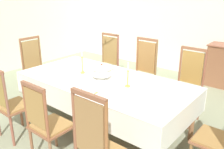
{
  "coord_description": "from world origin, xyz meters",
  "views": [
    {
      "loc": [
        2.17,
        -2.73,
        2.02
      ],
      "look_at": [
        0.11,
        -0.23,
        0.87
      ],
      "focal_mm": 39.13,
      "sensor_mm": 36.0,
      "label": 1
    }
  ],
  "objects": [
    {
      "name": "chair_north_a",
      "position": [
        -0.82,
        0.74,
        0.59
      ],
      "size": [
        0.44,
        0.42,
        1.19
      ],
      "rotation": [
        0.0,
        0.0,
        3.14
      ],
      "color": "#956132",
      "rests_on": "ground"
    },
    {
      "name": "chair_head_west",
      "position": [
        -1.67,
        -0.28,
        0.58
      ],
      "size": [
        0.42,
        0.44,
        1.17
      ],
      "rotation": [
        0.0,
        0.0,
        -1.57
      ],
      "color": "#92583D",
      "rests_on": "ground"
    },
    {
      "name": "bowl_near_right",
      "position": [
        0.14,
        -0.75,
        0.8
      ],
      "size": [
        0.15,
        0.15,
        0.04
      ],
      "color": "white",
      "rests_on": "tablecloth"
    },
    {
      "name": "chair_south_c",
      "position": [
        0.84,
        -1.3,
        0.59
      ],
      "size": [
        0.44,
        0.42,
        1.19
      ],
      "color": "#916142",
      "rests_on": "ground"
    },
    {
      "name": "chair_head_east",
      "position": [
        1.67,
        -0.28,
        0.56
      ],
      "size": [
        0.42,
        0.44,
        1.11
      ],
      "rotation": [
        0.0,
        0.0,
        1.57
      ],
      "color": "olive",
      "rests_on": "ground"
    },
    {
      "name": "spoon_primary",
      "position": [
        -0.18,
        0.18,
        0.79
      ],
      "size": [
        0.04,
        0.18,
        0.01
      ],
      "rotation": [
        0.0,
        0.0,
        0.1
      ],
      "color": "gold",
      "rests_on": "tablecloth"
    },
    {
      "name": "bowl_near_left",
      "position": [
        -0.06,
        0.15,
        0.8
      ],
      "size": [
        0.18,
        0.18,
        0.04
      ],
      "color": "white",
      "rests_on": "tablecloth"
    },
    {
      "name": "chair_north_c",
      "position": [
        0.84,
        0.74,
        0.58
      ],
      "size": [
        0.44,
        0.42,
        1.16
      ],
      "rotation": [
        0.0,
        0.0,
        3.14
      ],
      "color": "#955D3E",
      "rests_on": "ground"
    },
    {
      "name": "ground",
      "position": [
        0.0,
        0.0,
        -0.02
      ],
      "size": [
        7.25,
        5.77,
        0.04
      ],
      "primitive_type": "cube",
      "color": "#959D7D"
    },
    {
      "name": "chair_north_b",
      "position": [
        0.01,
        0.74,
        0.6
      ],
      "size": [
        0.44,
        0.42,
        1.21
      ],
      "rotation": [
        0.0,
        0.0,
        3.14
      ],
      "color": "brown",
      "rests_on": "ground"
    },
    {
      "name": "dining_table",
      "position": [
        0.0,
        -0.28,
        0.71
      ],
      "size": [
        2.52,
        1.22,
        0.78
      ],
      "color": "#94623C",
      "rests_on": "ground"
    },
    {
      "name": "chair_south_b",
      "position": [
        0.01,
        -1.3,
        0.55
      ],
      "size": [
        0.44,
        0.42,
        1.06
      ],
      "color": "#8C5B41",
      "rests_on": "ground"
    },
    {
      "name": "candlestick_east",
      "position": [
        0.43,
        -0.28,
        0.91
      ],
      "size": [
        0.07,
        0.07,
        0.33
      ],
      "color": "gold",
      "rests_on": "tablecloth"
    },
    {
      "name": "spoon_secondary",
      "position": [
        0.25,
        -0.72,
        0.79
      ],
      "size": [
        0.03,
        0.18,
        0.01
      ],
      "rotation": [
        0.0,
        0.0,
        -0.07
      ],
      "color": "gold",
      "rests_on": "tablecloth"
    },
    {
      "name": "soup_tureen",
      "position": [
        -0.03,
        -0.28,
        0.89
      ],
      "size": [
        0.29,
        0.29,
        0.23
      ],
      "color": "white",
      "rests_on": "tablecloth"
    },
    {
      "name": "tablecloth",
      "position": [
        0.0,
        -0.28,
        0.71
      ],
      "size": [
        2.54,
        1.24,
        0.33
      ],
      "color": "white",
      "rests_on": "dining_table"
    },
    {
      "name": "chair_south_a",
      "position": [
        -0.82,
        -1.3,
        0.55
      ],
      "size": [
        0.44,
        0.42,
        1.07
      ],
      "color": "#95573C",
      "rests_on": "ground"
    },
    {
      "name": "back_wall",
      "position": [
        0.0,
        2.92,
        1.69
      ],
      "size": [
        7.25,
        0.08,
        3.38
      ],
      "primitive_type": "cube",
      "color": "silver",
      "rests_on": "ground"
    },
    {
      "name": "candlestick_west",
      "position": [
        -0.43,
        -0.28,
        0.93
      ],
      "size": [
        0.07,
        0.07,
        0.37
      ],
      "color": "gold",
      "rests_on": "tablecloth"
    }
  ]
}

